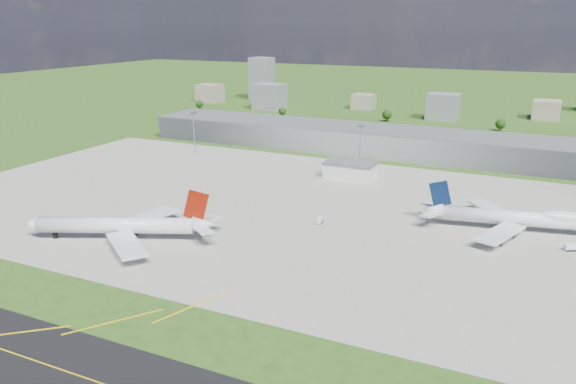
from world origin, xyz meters
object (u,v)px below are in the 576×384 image
at_px(airliner_blue_quad, 520,218).
at_px(van_white_near, 320,220).
at_px(van_white_far, 571,248).
at_px(tug_yellow, 187,228).
at_px(airliner_red_twin, 123,226).

xyz_separation_m(airliner_blue_quad, van_white_near, (-75.51, -25.53, -4.09)).
xyz_separation_m(van_white_near, van_white_far, (94.19, 11.68, 0.03)).
distance_m(airliner_blue_quad, tug_yellow, 133.27).
distance_m(van_white_near, van_white_far, 94.91).
relative_size(airliner_red_twin, airliner_blue_quad, 0.97).
relative_size(airliner_blue_quad, van_white_near, 15.64).
relative_size(tug_yellow, van_white_near, 0.80).
relative_size(airliner_red_twin, van_white_far, 13.82).
bearing_deg(airliner_red_twin, tug_yellow, -154.15).
bearing_deg(van_white_near, van_white_far, -87.22).
xyz_separation_m(airliner_red_twin, van_white_far, (156.06, 60.58, -4.18)).
bearing_deg(van_white_far, airliner_red_twin, 173.39).
distance_m(tug_yellow, van_white_far, 145.84).
bearing_deg(tug_yellow, van_white_far, -22.71).
height_order(airliner_red_twin, van_white_far, airliner_red_twin).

